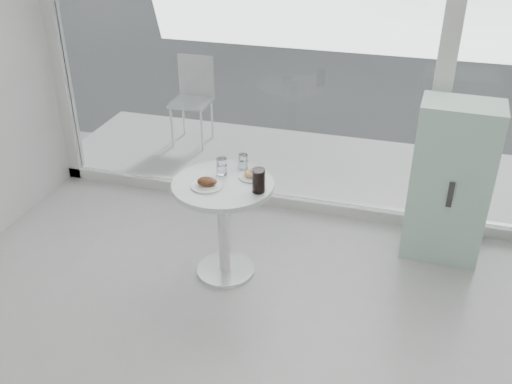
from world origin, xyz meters
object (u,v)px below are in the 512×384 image
(mint_cabinet, at_px, (450,182))
(cola_glass, at_px, (259,181))
(plate_fritter, at_px, (207,183))
(water_tumbler_a, at_px, (222,167))
(patio_chair, at_px, (193,94))
(main_table, at_px, (224,210))
(plate_donut, at_px, (252,175))
(water_tumbler_b, at_px, (243,162))

(mint_cabinet, distance_m, cola_glass, 1.52)
(plate_fritter, relative_size, water_tumbler_a, 1.78)
(mint_cabinet, relative_size, cola_glass, 7.38)
(patio_chair, xyz_separation_m, water_tumbler_a, (1.04, -2.03, 0.25))
(main_table, xyz_separation_m, plate_donut, (0.18, 0.14, 0.24))
(plate_fritter, distance_m, plate_donut, 0.34)
(mint_cabinet, bearing_deg, main_table, -151.57)
(patio_chair, relative_size, plate_donut, 4.64)
(plate_donut, height_order, cola_glass, cola_glass)
(mint_cabinet, relative_size, water_tumbler_b, 11.28)
(plate_donut, bearing_deg, patio_chair, 121.98)
(mint_cabinet, bearing_deg, patio_chair, 154.74)
(plate_fritter, relative_size, water_tumbler_b, 1.97)
(plate_fritter, height_order, water_tumbler_b, water_tumbler_b)
(cola_glass, bearing_deg, plate_fritter, -175.08)
(plate_donut, xyz_separation_m, cola_glass, (0.10, -0.19, 0.06))
(patio_chair, bearing_deg, plate_donut, -59.08)
(mint_cabinet, distance_m, patio_chair, 2.99)
(mint_cabinet, bearing_deg, plate_fritter, -150.31)
(water_tumbler_b, height_order, cola_glass, cola_glass)
(plate_fritter, height_order, plate_donut, plate_fritter)
(plate_fritter, relative_size, cola_glass, 1.29)
(main_table, bearing_deg, water_tumbler_a, 111.20)
(main_table, bearing_deg, water_tumbler_b, 74.09)
(mint_cabinet, relative_size, patio_chair, 1.35)
(mint_cabinet, distance_m, water_tumbler_a, 1.73)
(plate_donut, height_order, water_tumbler_b, water_tumbler_b)
(mint_cabinet, relative_size, water_tumbler_a, 10.19)
(mint_cabinet, relative_size, plate_donut, 6.29)
(main_table, xyz_separation_m, water_tumbler_b, (0.07, 0.25, 0.27))
(patio_chair, bearing_deg, main_table, -64.34)
(mint_cabinet, xyz_separation_m, plate_fritter, (-1.64, -0.82, 0.17))
(water_tumbler_a, distance_m, water_tumbler_b, 0.17)
(patio_chair, xyz_separation_m, water_tumbler_b, (1.16, -1.90, 0.24))
(plate_donut, relative_size, cola_glass, 1.17)
(water_tumbler_a, distance_m, cola_glass, 0.37)
(mint_cabinet, distance_m, plate_fritter, 1.84)
(patio_chair, bearing_deg, mint_cabinet, -29.31)
(patio_chair, relative_size, water_tumbler_a, 7.53)
(main_table, relative_size, cola_glass, 4.53)
(water_tumbler_b, bearing_deg, cola_glass, -56.12)
(main_table, xyz_separation_m, mint_cabinet, (1.55, 0.74, 0.08))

